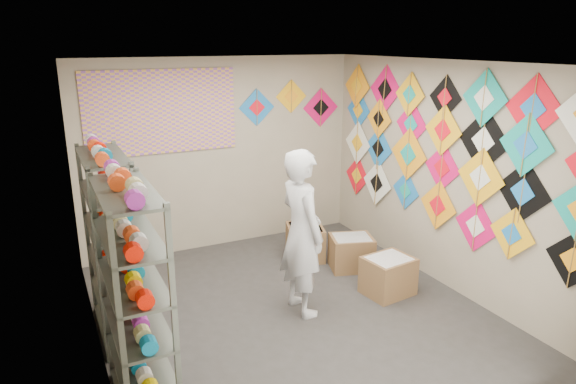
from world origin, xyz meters
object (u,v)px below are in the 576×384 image
shelf_rack_back (112,246)px  carton_b (351,253)px  shelf_rack_front (135,304)px  carton_c (305,242)px  carton_a (388,276)px  shopkeeper (302,233)px

shelf_rack_back → carton_b: shelf_rack_back is taller
shelf_rack_front → carton_c: 3.42m
shelf_rack_back → carton_b: size_ratio=3.53×
shelf_rack_back → carton_a: size_ratio=3.49×
shopkeeper → carton_b: 1.47m
shelf_rack_back → carton_c: bearing=16.9°
shopkeeper → carton_c: bearing=-32.7°
shelf_rack_front → carton_c: size_ratio=3.61×
shelf_rack_back → shopkeeper: size_ratio=1.03×
shelf_rack_back → carton_a: bearing=-10.6°
shelf_rack_back → carton_c: shelf_rack_back is taller
shelf_rack_front → carton_b: bearing=27.0°
shopkeeper → carton_a: bearing=-98.8°
shelf_rack_front → carton_c: bearing=38.7°
shelf_rack_back → carton_b: (2.99, 0.22, -0.73)m
carton_b → carton_c: 0.69m
carton_b → carton_c: size_ratio=1.02×
carton_a → carton_c: size_ratio=1.04×
shelf_rack_front → shelf_rack_back: same height
carton_c → shelf_rack_back: bearing=-144.8°
carton_c → carton_a: bearing=-55.3°
shopkeeper → carton_c: size_ratio=3.50×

